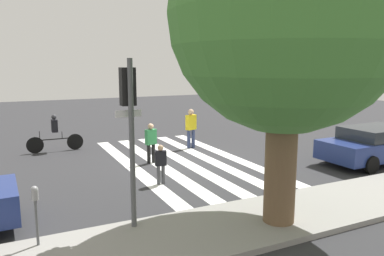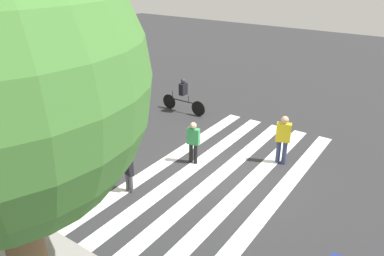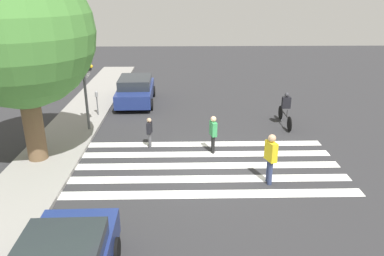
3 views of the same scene
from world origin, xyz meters
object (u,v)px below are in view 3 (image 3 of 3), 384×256
object	(u,v)px
street_tree	(19,35)
pedestrian_adult_tall_backpack	(150,131)
car_parked_silver_sedan	(136,90)
parking_meter	(97,98)
pedestrian_adult_yellow_jacket	(213,132)
traffic_light	(87,74)
pedestrian_child_with_backpack	(271,156)
cyclist_far_lane	(286,108)

from	to	relation	value
street_tree	pedestrian_adult_tall_backpack	bearing A→B (deg)	-72.40
car_parked_silver_sedan	parking_meter	bearing A→B (deg)	144.57
pedestrian_adult_tall_backpack	car_parked_silver_sedan	xyz separation A→B (m)	(6.38, 1.34, 0.04)
pedestrian_adult_yellow_jacket	car_parked_silver_sedan	size ratio (longest dim) A/B	0.35
street_tree	pedestrian_adult_yellow_jacket	size ratio (longest dim) A/B	4.78
traffic_light	street_tree	bearing A→B (deg)	156.88
street_tree	car_parked_silver_sedan	bearing A→B (deg)	-20.46
pedestrian_child_with_backpack	cyclist_far_lane	world-z (taller)	pedestrian_child_with_backpack
pedestrian_child_with_backpack	parking_meter	bearing A→B (deg)	27.49
cyclist_far_lane	pedestrian_child_with_backpack	bearing A→B (deg)	160.30
parking_meter	cyclist_far_lane	size ratio (longest dim) A/B	0.58
parking_meter	street_tree	world-z (taller)	street_tree
pedestrian_adult_tall_backpack	parking_meter	bearing A→B (deg)	-130.68
street_tree	cyclist_far_lane	world-z (taller)	street_tree
street_tree	car_parked_silver_sedan	xyz separation A→B (m)	(7.72, -2.88, -4.07)
traffic_light	car_parked_silver_sedan	xyz separation A→B (m)	(4.55, -1.53, -1.99)
pedestrian_adult_tall_backpack	car_parked_silver_sedan	size ratio (longest dim) A/B	0.29
pedestrian_adult_yellow_jacket	cyclist_far_lane	xyz separation A→B (m)	(3.13, -3.76, -0.01)
parking_meter	traffic_light	bearing A→B (deg)	-175.80
pedestrian_child_with_backpack	cyclist_far_lane	size ratio (longest dim) A/B	0.75
traffic_light	car_parked_silver_sedan	bearing A→B (deg)	-18.55
parking_meter	pedestrian_adult_tall_backpack	size ratio (longest dim) A/B	1.08
pedestrian_child_with_backpack	car_parked_silver_sedan	distance (m)	11.17
traffic_light	car_parked_silver_sedan	size ratio (longest dim) A/B	0.89
car_parked_silver_sedan	cyclist_far_lane	bearing A→B (deg)	-118.15
pedestrian_child_with_backpack	car_parked_silver_sedan	bearing A→B (deg)	12.11
cyclist_far_lane	car_parked_silver_sedan	size ratio (longest dim) A/B	0.54
pedestrian_adult_yellow_jacket	pedestrian_adult_tall_backpack	xyz separation A→B (m)	(0.62, 2.63, -0.15)
street_tree	cyclist_far_lane	size ratio (longest dim) A/B	3.12
pedestrian_adult_tall_backpack	cyclist_far_lane	size ratio (longest dim) A/B	0.54
cyclist_far_lane	pedestrian_adult_tall_backpack	bearing A→B (deg)	111.06
street_tree	parking_meter	bearing A→B (deg)	-12.97
pedestrian_child_with_backpack	pedestrian_adult_yellow_jacket	bearing A→B (deg)	15.44
traffic_light	parking_meter	world-z (taller)	traffic_light
traffic_light	parking_meter	distance (m)	2.68
parking_meter	car_parked_silver_sedan	xyz separation A→B (m)	(2.50, -1.68, -0.27)
street_tree	pedestrian_child_with_backpack	bearing A→B (deg)	-102.25
traffic_light	pedestrian_adult_yellow_jacket	bearing A→B (deg)	-114.08
cyclist_far_lane	pedestrian_adult_yellow_jacket	bearing A→B (deg)	129.42
street_tree	pedestrian_adult_yellow_jacket	distance (m)	7.94
pedestrian_adult_tall_backpack	pedestrian_child_with_backpack	bearing A→B (deg)	65.31
pedestrian_adult_tall_backpack	pedestrian_child_with_backpack	size ratio (longest dim) A/B	0.72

